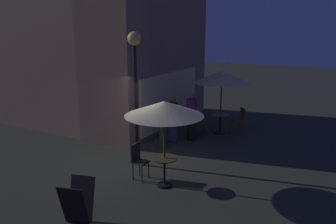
# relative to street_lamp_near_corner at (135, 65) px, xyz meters

# --- Properties ---
(ground_plane) EXTENTS (60.00, 60.00, 0.00)m
(ground_plane) POSITION_rel_street_lamp_near_corner_xyz_m (-0.21, -0.16, -3.01)
(ground_plane) COLOR #35362B
(cafe_building) EXTENTS (6.31, 8.00, 9.85)m
(cafe_building) POSITION_rel_street_lamp_near_corner_xyz_m (2.92, 3.57, 1.91)
(cafe_building) COLOR #9B7560
(cafe_building) RESTS_ON ground
(street_lamp_near_corner) EXTENTS (0.39, 0.39, 3.93)m
(street_lamp_near_corner) POSITION_rel_street_lamp_near_corner_xyz_m (0.00, 0.00, 0.00)
(street_lamp_near_corner) COLOR black
(street_lamp_near_corner) RESTS_ON ground
(menu_sandwich_board) EXTENTS (0.77, 0.70, 0.93)m
(menu_sandwich_board) POSITION_rel_street_lamp_near_corner_xyz_m (-3.21, -0.67, -2.52)
(menu_sandwich_board) COLOR black
(menu_sandwich_board) RESTS_ON ground
(cafe_table_0) EXTENTS (0.67, 0.67, 0.78)m
(cafe_table_0) POSITION_rel_street_lamp_near_corner_xyz_m (-0.84, -1.42, -2.46)
(cafe_table_0) COLOR black
(cafe_table_0) RESTS_ON ground
(cafe_table_1) EXTENTS (0.65, 0.65, 0.77)m
(cafe_table_1) POSITION_rel_street_lamp_near_corner_xyz_m (4.13, -1.10, -2.48)
(cafe_table_1) COLOR black
(cafe_table_1) RESTS_ON ground
(patio_umbrella_0) EXTENTS (1.99, 1.99, 2.27)m
(patio_umbrella_0) POSITION_rel_street_lamp_near_corner_xyz_m (-0.84, -1.42, -0.93)
(patio_umbrella_0) COLOR black
(patio_umbrella_0) RESTS_ON ground
(patio_umbrella_1) EXTENTS (2.09, 2.09, 2.44)m
(patio_umbrella_1) POSITION_rel_street_lamp_near_corner_xyz_m (4.13, -1.10, -0.79)
(patio_umbrella_1) COLOR black
(patio_umbrella_1) RESTS_ON ground
(cafe_chair_0) EXTENTS (0.40, 0.40, 0.99)m
(cafe_chair_0) POSITION_rel_street_lamp_near_corner_xyz_m (-0.79, -0.56, -2.41)
(cafe_chair_0) COLOR #282628
(cafe_chair_0) RESTS_ON ground
(cafe_chair_1) EXTENTS (0.58, 0.58, 0.97)m
(cafe_chair_1) POSITION_rel_street_lamp_near_corner_xyz_m (4.64, -1.73, -2.42)
(cafe_chair_1) COLOR brown
(cafe_chair_1) RESTS_ON ground
(cafe_chair_2) EXTENTS (0.61, 0.61, 0.85)m
(cafe_chair_2) POSITION_rel_street_lamp_near_corner_xyz_m (3.60, -0.42, -2.49)
(cafe_chair_2) COLOR #5C3616
(cafe_chair_2) RESTS_ON ground
(patron_standing_0) EXTENTS (0.30, 0.30, 1.67)m
(patron_standing_0) POSITION_rel_street_lamp_near_corner_xyz_m (1.59, 0.01, -2.15)
(patron_standing_0) COLOR #324730
(patron_standing_0) RESTS_ON ground
(patron_standing_1) EXTENTS (0.38, 0.38, 1.73)m
(patron_standing_1) POSITION_rel_street_lamp_near_corner_xyz_m (2.89, -0.44, -2.14)
(patron_standing_1) COLOR black
(patron_standing_1) RESTS_ON ground
(patron_standing_2) EXTENTS (0.36, 0.36, 1.66)m
(patron_standing_2) POSITION_rel_street_lamp_near_corner_xyz_m (2.32, 0.03, -2.18)
(patron_standing_2) COLOR #52336F
(patron_standing_2) RESTS_ON ground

